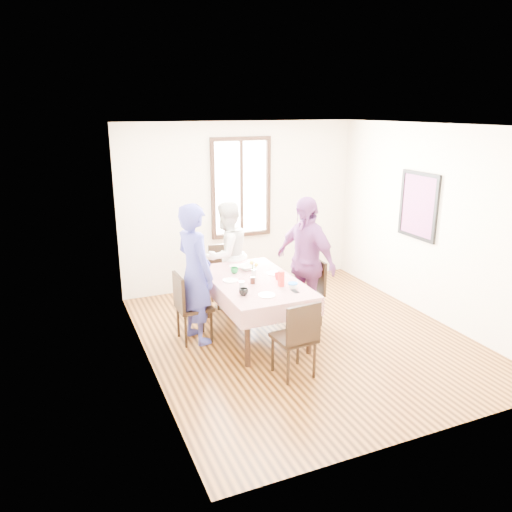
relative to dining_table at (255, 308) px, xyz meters
name	(u,v)px	position (x,y,z in m)	size (l,w,h in m)	color
ground	(303,337)	(0.56, -0.33, -0.38)	(4.50, 4.50, 0.00)	black
back_wall	(241,206)	(0.56, 1.92, 0.98)	(4.00, 4.00, 0.00)	#F0E4C4
right_wall	(433,224)	(2.56, -0.33, 0.98)	(4.50, 4.50, 0.00)	#F0E4C4
window_frame	(241,188)	(0.56, 1.90, 1.27)	(1.02, 0.06, 1.62)	black
window_pane	(241,188)	(0.56, 1.91, 1.27)	(0.90, 0.02, 1.50)	white
art_poster	(419,206)	(2.54, -0.03, 1.18)	(0.04, 0.76, 0.96)	red
dining_table	(255,308)	(0.00, 0.00, 0.00)	(0.93, 1.64, 0.75)	black
tablecloth	(254,280)	(0.00, 0.00, 0.38)	(1.05, 1.76, 0.01)	#600007
chair_left	(194,307)	(-0.78, 0.15, 0.08)	(0.42, 0.42, 0.91)	black
chair_right	(305,293)	(0.78, 0.05, 0.08)	(0.42, 0.42, 0.91)	black
chair_far	(226,276)	(0.00, 1.13, 0.08)	(0.42, 0.42, 0.91)	black
chair_near	(294,337)	(0.00, -1.13, 0.08)	(0.42, 0.42, 0.91)	black
person_left	(194,274)	(-0.76, 0.15, 0.52)	(0.66, 0.43, 1.80)	#36378C
person_far	(226,255)	(0.00, 1.11, 0.43)	(0.78, 0.61, 1.60)	silver
person_right	(305,262)	(0.76, 0.05, 0.52)	(1.05, 0.44, 1.79)	#723873
mug_black	(244,292)	(-0.33, -0.45, 0.43)	(0.11, 0.11, 0.09)	black
mug_flag	(278,276)	(0.28, -0.11, 0.43)	(0.10, 0.10, 0.09)	red
mug_green	(234,270)	(-0.14, 0.36, 0.43)	(0.10, 0.10, 0.08)	#0C7226
serving_bowl	(248,267)	(0.08, 0.44, 0.42)	(0.23, 0.23, 0.06)	white
juice_carton	(281,279)	(0.21, -0.35, 0.49)	(0.06, 0.06, 0.20)	red
butter_tub	(293,286)	(0.32, -0.45, 0.41)	(0.10, 0.10, 0.05)	white
jam_jar	(253,280)	(-0.07, -0.12, 0.43)	(0.06, 0.06, 0.09)	black
drinking_glass	(242,285)	(-0.27, -0.24, 0.43)	(0.07, 0.07, 0.09)	silver
smartphone	(295,291)	(0.29, -0.57, 0.39)	(0.06, 0.12, 0.01)	black
flower_vase	(254,274)	(0.01, 0.05, 0.45)	(0.06, 0.06, 0.12)	silver
plate_left	(230,280)	(-0.30, 0.09, 0.39)	(0.20, 0.20, 0.01)	white
plate_right	(274,273)	(0.34, 0.12, 0.39)	(0.20, 0.20, 0.01)	white
plate_far	(236,266)	(-0.02, 0.62, 0.39)	(0.20, 0.20, 0.01)	white
plate_near	(267,295)	(-0.08, -0.57, 0.39)	(0.20, 0.20, 0.01)	white
butter_lid	(293,283)	(0.32, -0.45, 0.45)	(0.12, 0.12, 0.01)	blue
flower_bunch	(254,266)	(0.01, 0.05, 0.56)	(0.09, 0.09, 0.10)	yellow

